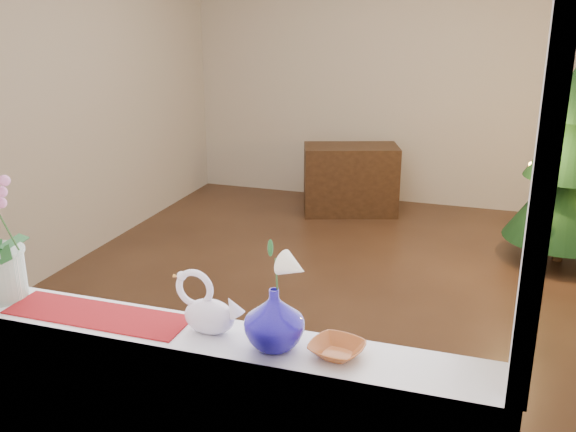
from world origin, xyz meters
name	(u,v)px	position (x,y,z in m)	size (l,w,h in m)	color
ground	(343,295)	(0.00, 0.00, 0.00)	(5.00, 5.00, 0.00)	#332015
wall_back	(405,73)	(0.00, 2.50, 1.35)	(4.50, 0.10, 2.70)	beige
wall_front	(165,227)	(0.00, -2.50, 1.35)	(4.50, 0.10, 2.70)	beige
wall_left	(62,95)	(-2.25, 0.00, 1.35)	(0.10, 5.00, 2.70)	beige
windowsill	(191,336)	(0.00, -2.37, 0.90)	(2.20, 0.26, 0.04)	white
window_frame	(163,113)	(0.00, -2.47, 1.70)	(2.22, 0.06, 1.60)	white
runner	(97,315)	(-0.38, -2.37, 0.92)	(0.70, 0.20, 0.01)	maroon
swan	(209,304)	(0.07, -2.35, 1.03)	(0.25, 0.12, 0.21)	silver
blue_vase	(274,314)	(0.32, -2.38, 1.04)	(0.23, 0.23, 0.24)	#110873
lily	(274,254)	(0.32, -2.38, 1.25)	(0.13, 0.08, 0.18)	white
paperweight	(267,342)	(0.30, -2.42, 0.96)	(0.07, 0.07, 0.07)	white
amber_dish	(337,350)	(0.53, -2.37, 0.94)	(0.15, 0.15, 0.04)	#96461B
xmas_tree	(571,161)	(1.53, 1.21, 0.84)	(0.92, 0.92, 1.68)	black
side_table	(350,180)	(-0.40, 1.93, 0.34)	(0.92, 0.46, 0.69)	black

